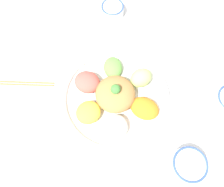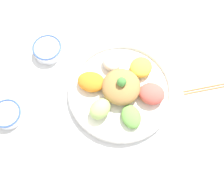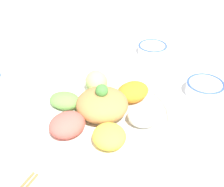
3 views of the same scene
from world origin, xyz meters
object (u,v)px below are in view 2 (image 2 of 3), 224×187
object	(u,v)px
sauce_bowl_dark	(7,114)
chopsticks_pair_near	(214,87)
serving_spoon_main	(110,180)
salad_platter	(121,89)
rice_bowl_blue	(48,49)

from	to	relation	value
sauce_bowl_dark	chopsticks_pair_near	xyz separation A→B (m)	(-0.15, -0.73, -0.02)
sauce_bowl_dark	chopsticks_pair_near	size ratio (longest dim) A/B	0.44
sauce_bowl_dark	serving_spoon_main	world-z (taller)	sauce_bowl_dark
salad_platter	serving_spoon_main	bearing A→B (deg)	152.86
salad_platter	serving_spoon_main	xyz separation A→B (m)	(-0.27, 0.14, -0.03)
salad_platter	serving_spoon_main	world-z (taller)	salad_platter
sauce_bowl_dark	salad_platter	bearing A→B (deg)	-97.03
salad_platter	rice_bowl_blue	world-z (taller)	salad_platter
rice_bowl_blue	serving_spoon_main	size ratio (longest dim) A/B	1.00
salad_platter	rice_bowl_blue	size ratio (longest dim) A/B	3.45
sauce_bowl_dark	chopsticks_pair_near	distance (m)	0.75
rice_bowl_blue	chopsticks_pair_near	xyz separation A→B (m)	(-0.35, -0.54, -0.02)
salad_platter	rice_bowl_blue	bearing A→B (deg)	39.54
sauce_bowl_dark	chopsticks_pair_near	bearing A→B (deg)	-101.34
sauce_bowl_dark	serving_spoon_main	size ratio (longest dim) A/B	0.94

